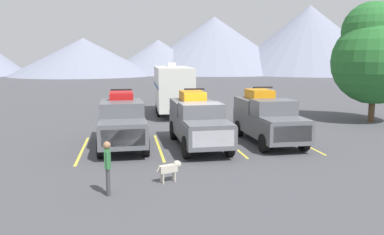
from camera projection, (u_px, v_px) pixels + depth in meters
ground_plane at (198, 149)px, 18.00m from camera, size 240.00×240.00×0.00m
pickup_truck_a at (122, 120)px, 18.44m from camera, size 2.26×5.68×2.63m
pickup_truck_b at (198, 120)px, 18.47m from camera, size 2.22×5.81×2.66m
pickup_truck_c at (268, 118)px, 19.31m from camera, size 2.25×5.38×2.68m
lot_stripe_a at (82, 150)px, 17.81m from camera, size 0.12×5.50×0.01m
lot_stripe_b at (159, 147)px, 18.37m from camera, size 0.12×5.50×0.01m
lot_stripe_c at (231, 144)px, 18.93m from camera, size 0.12×5.50×0.01m
lot_stripe_d at (299, 142)px, 19.49m from camera, size 0.12×5.50×0.01m
camper_trailer_a at (173, 88)px, 28.22m from camera, size 2.57×7.97×3.74m
person_a at (108, 164)px, 11.89m from camera, size 0.23×0.37×1.67m
dog at (171, 168)px, 13.25m from camera, size 0.86×0.48×0.70m
tree_a at (374, 54)px, 24.90m from camera, size 5.39×5.39×7.63m
mountain_ridge at (182, 47)px, 94.18m from camera, size 151.21×48.26×16.38m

